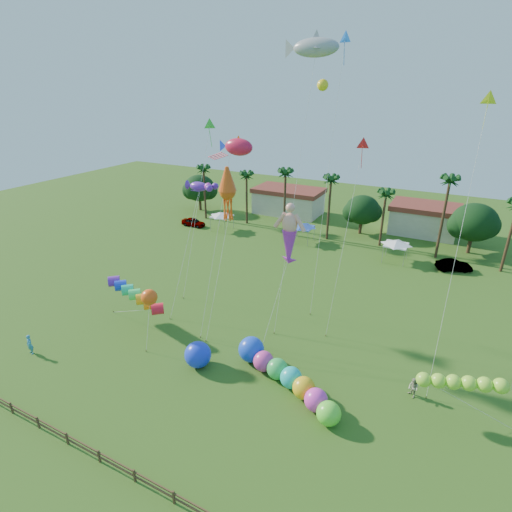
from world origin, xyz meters
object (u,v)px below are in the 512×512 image
at_px(car_a, 193,222).
at_px(spectator_a, 30,344).
at_px(spectator_b, 413,388).
at_px(blue_ball, 198,355).
at_px(car_b, 454,265).
at_px(caterpillar_inflatable, 283,374).

xyz_separation_m(car_a, spectator_a, (8.01, -36.00, 0.22)).
height_order(spectator_b, blue_ball, blue_ball).
bearing_deg(car_b, car_a, 68.73).
bearing_deg(car_b, spectator_a, 115.69).
xyz_separation_m(car_b, spectator_a, (-32.86, -37.04, 0.22)).
height_order(spectator_a, blue_ball, blue_ball).
xyz_separation_m(spectator_a, blue_ball, (14.44, 5.58, 0.21)).
bearing_deg(blue_ball, car_b, 59.65).
bearing_deg(car_a, car_b, -89.06).
bearing_deg(caterpillar_inflatable, spectator_a, -138.97).
xyz_separation_m(car_b, caterpillar_inflatable, (-11.01, -30.16, 0.23)).
bearing_deg(blue_ball, car_a, 126.43).
relative_size(spectator_b, blue_ball, 0.74).
relative_size(car_b, caterpillar_inflatable, 0.41).
bearing_deg(spectator_b, car_a, -170.58).
height_order(car_b, caterpillar_inflatable, caterpillar_inflatable).
bearing_deg(car_a, blue_ball, -144.09).
relative_size(spectator_a, spectator_b, 1.12).
height_order(car_a, spectator_a, spectator_a).
distance_m(car_b, blue_ball, 36.46).
bearing_deg(blue_ball, caterpillar_inflatable, 9.93).
xyz_separation_m(spectator_b, blue_ball, (-16.95, -4.61, 0.30)).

